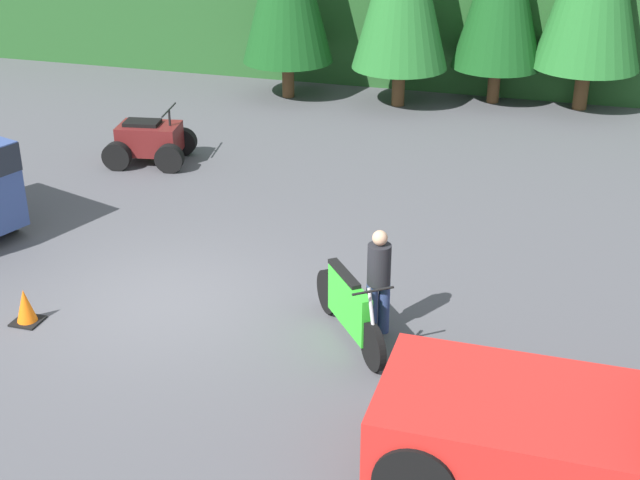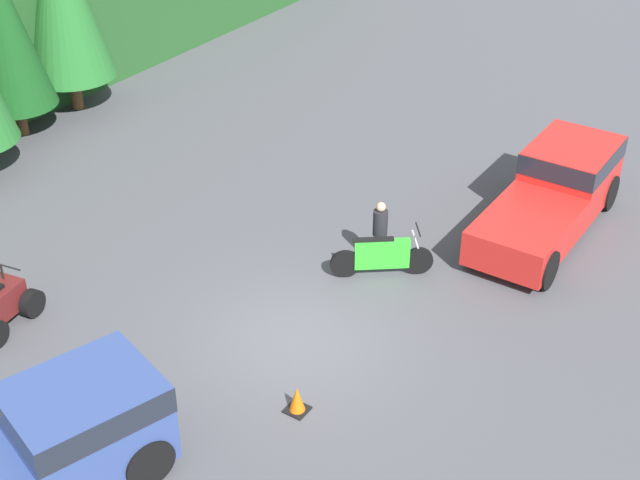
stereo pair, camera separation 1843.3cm
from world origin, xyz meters
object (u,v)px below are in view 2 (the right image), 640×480
object	(u,v)px
pickup_truck_red	(556,190)
dirt_bike	(382,256)
pickup_truck_second	(34,451)
traffic_cone	(297,400)
rider_person	(380,231)

from	to	relation	value
pickup_truck_red	dirt_bike	distance (m)	4.93
pickup_truck_second	dirt_bike	size ratio (longest dim) A/B	2.95
dirt_bike	traffic_cone	world-z (taller)	dirt_bike
pickup_truck_red	pickup_truck_second	world-z (taller)	same
dirt_bike	rider_person	xyz separation A→B (m)	(0.35, 0.28, 0.40)
dirt_bike	pickup_truck_red	bearing A→B (deg)	22.83
dirt_bike	rider_person	distance (m)	0.60
pickup_truck_red	rider_person	distance (m)	4.76
pickup_truck_red	rider_person	world-z (taller)	pickup_truck_red
dirt_bike	rider_person	bearing A→B (deg)	90.33
rider_person	dirt_bike	bearing A→B (deg)	-84.94
pickup_truck_red	rider_person	xyz separation A→B (m)	(-3.92, 2.70, -0.07)
pickup_truck_red	pickup_truck_second	size ratio (longest dim) A/B	0.96
pickup_truck_red	dirt_bike	bearing A→B (deg)	150.73
pickup_truck_second	dirt_bike	world-z (taller)	pickup_truck_second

